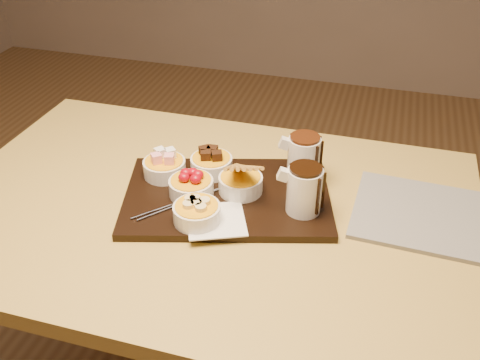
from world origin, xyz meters
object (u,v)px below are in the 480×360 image
(dining_table, at_px, (208,238))
(bowl_strawberries, at_px, (191,187))
(serving_board, at_px, (227,197))
(pitcher_dark_chocolate, at_px, (304,190))
(newspaper, at_px, (428,216))
(pitcher_milk_chocolate, at_px, (304,158))

(dining_table, bearing_deg, bowl_strawberries, 174.14)
(serving_board, distance_m, pitcher_dark_chocolate, 0.19)
(newspaper, bearing_deg, pitcher_dark_chocolate, -162.16)
(newspaper, bearing_deg, pitcher_milk_chocolate, 171.63)
(serving_board, distance_m, newspaper, 0.44)
(bowl_strawberries, distance_m, pitcher_milk_chocolate, 0.27)
(pitcher_dark_chocolate, bearing_deg, serving_board, 160.02)
(dining_table, relative_size, bowl_strawberries, 12.00)
(pitcher_milk_chocolate, distance_m, newspaper, 0.30)
(dining_table, xyz_separation_m, pitcher_dark_chocolate, (0.22, 0.02, 0.17))
(serving_board, bearing_deg, dining_table, -159.57)
(pitcher_milk_chocolate, relative_size, newspaper, 0.32)
(pitcher_dark_chocolate, bearing_deg, newspaper, -0.39)
(pitcher_dark_chocolate, distance_m, newspaper, 0.28)
(serving_board, distance_m, pitcher_milk_chocolate, 0.20)
(bowl_strawberries, relative_size, pitcher_dark_chocolate, 0.97)
(bowl_strawberries, relative_size, newspaper, 0.32)
(serving_board, xyz_separation_m, pitcher_milk_chocolate, (0.15, 0.11, 0.06))
(bowl_strawberries, bearing_deg, pitcher_milk_chocolate, 31.88)
(pitcher_dark_chocolate, distance_m, pitcher_milk_chocolate, 0.13)
(pitcher_dark_chocolate, bearing_deg, bowl_strawberries, 167.35)
(bowl_strawberries, bearing_deg, newspaper, 9.23)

